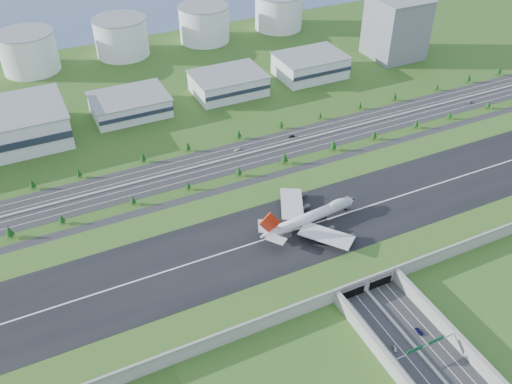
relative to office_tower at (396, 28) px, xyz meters
name	(u,v)px	position (x,y,z in m)	size (l,w,h in m)	color
ground	(317,233)	(-200.00, -195.00, -27.50)	(1200.00, 1200.00, 0.00)	#204B17
airfield_deck	(317,228)	(-200.00, -195.09, -23.38)	(520.00, 100.00, 9.20)	gray
underpass_road	(430,359)	(-200.00, -294.42, -24.07)	(38.80, 120.40, 8.00)	#28282B
sign_gantry_near	(425,347)	(-200.00, -290.04, -20.55)	(38.70, 0.70, 9.80)	gray
north_expressway	(249,154)	(-200.00, -100.00, -27.44)	(560.00, 36.00, 0.12)	#28282B
tree_row	(272,143)	(-181.68, -100.92, -23.02)	(500.16, 48.56, 8.44)	#3D2819
hangar_mid_a	(130,105)	(-260.00, -5.00, -20.00)	(58.00, 42.00, 15.00)	white
hangar_mid_b	(228,84)	(-175.00, -5.00, -19.00)	(58.00, 42.00, 17.00)	white
hangar_mid_c	(310,66)	(-95.00, -5.00, -18.00)	(58.00, 42.00, 19.00)	white
office_tower	(396,28)	(0.00, 0.00, 0.00)	(46.00, 46.00, 55.00)	slate
fuel_tank_a	(29,52)	(-320.00, 115.00, -10.00)	(50.00, 50.00, 35.00)	silver
fuel_tank_b	(121,37)	(-235.00, 115.00, -10.00)	(50.00, 50.00, 35.00)	silver
fuel_tank_c	(204,24)	(-150.00, 115.00, -10.00)	(50.00, 50.00, 35.00)	silver
fuel_tank_d	(279,12)	(-65.00, 115.00, -10.00)	(50.00, 50.00, 35.00)	silver
bay_water	(117,0)	(-200.00, 285.00, -27.47)	(1200.00, 260.00, 0.06)	#3E5477
boeing_747	(311,217)	(-204.93, -194.72, -13.50)	(68.36, 64.30, 21.16)	silver
car_0	(395,348)	(-208.95, -281.45, -26.72)	(1.56, 3.88, 1.32)	silver
car_2	(419,331)	(-192.56, -278.27, -26.71)	(2.21, 4.79, 1.33)	#0C0D3C
car_5	(292,136)	(-161.34, -92.96, -26.65)	(1.54, 4.42, 1.46)	black
car_6	(469,102)	(-2.43, -108.25, -26.59)	(2.63, 5.71, 1.59)	#9C9DA1
car_7	(237,150)	(-205.53, -92.40, -26.72)	(1.85, 4.54, 1.32)	white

